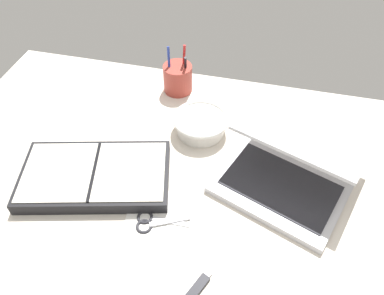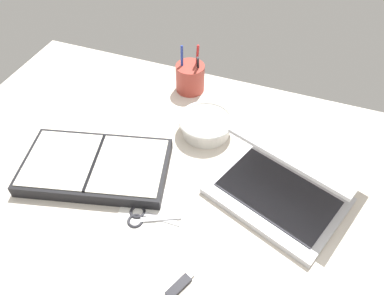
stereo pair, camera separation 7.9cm
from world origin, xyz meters
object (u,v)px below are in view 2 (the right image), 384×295
at_px(bowl, 206,124).
at_px(laptop, 288,176).
at_px(planner, 96,166).
at_px(pen_cup, 190,77).
at_px(scissors, 143,217).

bearing_deg(bowl, laptop, -26.80).
bearing_deg(planner, pen_cup, 61.15).
bearing_deg(scissors, pen_cup, 83.70).
distance_m(bowl, scissors, 0.34).
bearing_deg(pen_cup, bowl, -56.71).
relative_size(pen_cup, planner, 0.38).
height_order(laptop, pen_cup, pen_cup).
distance_m(laptop, scissors, 0.37).
relative_size(bowl, pen_cup, 1.02).
bearing_deg(laptop, pen_cup, 161.49).
bearing_deg(planner, laptop, -0.91).
bearing_deg(planner, bowl, 32.95).
height_order(bowl, scissors, bowl).
xyz_separation_m(laptop, bowl, (-0.25, 0.13, -0.02)).
bearing_deg(pen_cup, planner, -104.69).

